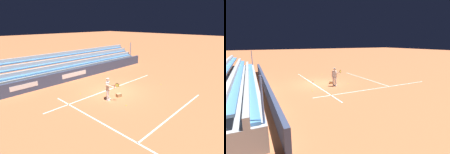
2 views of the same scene
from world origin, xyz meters
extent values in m
plane|color=#B7663D|center=(0.00, 0.00, 0.00)|extent=(160.00, 160.00, 0.00)
cube|color=white|center=(0.00, -0.50, 0.00)|extent=(12.00, 0.10, 0.01)
cube|color=white|center=(4.11, 4.00, 0.00)|extent=(0.10, 12.00, 0.01)
cube|color=white|center=(0.00, 5.50, 0.00)|extent=(8.22, 0.10, 0.01)
cube|color=#384260|center=(0.00, -4.96, 0.55)|extent=(20.24, 0.24, 1.10)
cube|color=silver|center=(0.61, -4.83, 0.61)|extent=(2.80, 0.01, 0.44)
cube|color=silver|center=(5.45, -4.83, 0.61)|extent=(2.20, 0.01, 0.40)
cube|color=#9EA3A8|center=(0.00, -6.76, 0.55)|extent=(19.22, 2.40, 1.10)
cube|color=#4C89CC|center=(0.00, -5.96, 1.18)|extent=(18.84, 0.40, 0.12)
cube|color=#9EA3A8|center=(0.00, -6.24, 1.33)|extent=(19.22, 0.24, 0.45)
cube|color=#4C89CC|center=(0.00, -6.76, 1.63)|extent=(18.84, 0.40, 0.12)
cube|color=#9EA3A8|center=(0.00, -7.04, 1.77)|extent=(19.22, 0.24, 0.45)
cube|color=#4C89CC|center=(0.00, -7.56, 2.08)|extent=(18.84, 0.40, 0.12)
cylinder|color=#4C70B2|center=(-9.32, -5.66, 1.48)|extent=(0.08, 0.08, 2.95)
cylinder|color=#4C70B2|center=(9.32, -5.66, 1.48)|extent=(0.08, 0.08, 2.95)
cylinder|color=silver|center=(1.59, 0.91, 0.44)|extent=(0.15, 0.15, 0.88)
cylinder|color=silver|center=(1.76, 1.04, 0.44)|extent=(0.15, 0.15, 0.88)
cube|color=white|center=(1.55, 0.96, 0.04)|extent=(0.25, 0.29, 0.09)
cube|color=white|center=(1.73, 1.09, 0.04)|extent=(0.25, 0.29, 0.09)
cube|color=silver|center=(1.68, 0.97, 0.80)|extent=(0.40, 0.38, 0.20)
cube|color=white|center=(1.68, 0.97, 1.17)|extent=(0.41, 0.38, 0.58)
sphere|color=beige|center=(1.67, 0.98, 1.60)|extent=(0.21, 0.21, 0.21)
cylinder|color=white|center=(1.67, 0.98, 1.69)|extent=(0.20, 0.20, 0.05)
cylinder|color=beige|center=(1.48, 0.83, 1.13)|extent=(0.09, 0.09, 0.56)
cylinder|color=beige|center=(1.75, 1.28, 1.22)|extent=(0.42, 0.52, 0.24)
cylinder|color=black|center=(1.61, 1.47, 1.27)|extent=(0.20, 0.26, 0.03)
torus|color=black|center=(1.45, 1.70, 1.31)|extent=(0.20, 0.27, 0.31)
cylinder|color=#D6D14C|center=(1.45, 1.70, 1.31)|extent=(0.16, 0.22, 0.27)
cube|color=#A87F51|center=(0.61, 1.12, 0.13)|extent=(0.46, 0.39, 0.26)
sphere|color=#CCE533|center=(-4.03, -0.28, 0.03)|extent=(0.07, 0.07, 0.07)
sphere|color=#CCE533|center=(4.10, -0.50, 0.03)|extent=(0.07, 0.07, 0.07)
sphere|color=#CCE533|center=(-4.25, 2.08, 0.03)|extent=(0.07, 0.07, 0.07)
sphere|color=#CCE533|center=(1.45, 2.57, 0.03)|extent=(0.07, 0.07, 0.07)
sphere|color=#CCE533|center=(2.41, -1.46, 0.03)|extent=(0.07, 0.07, 0.07)
cylinder|color=#EA4C33|center=(-0.51, -0.40, 0.11)|extent=(0.07, 0.07, 0.22)
camera|label=1|loc=(10.03, 9.52, 5.52)|focal=28.00mm
camera|label=2|loc=(16.01, -5.93, 4.12)|focal=28.00mm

